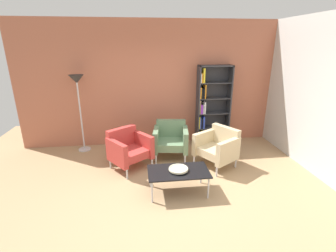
% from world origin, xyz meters
% --- Properties ---
extents(ground_plane, '(8.32, 8.32, 0.00)m').
position_xyz_m(ground_plane, '(0.00, 0.00, 0.00)').
color(ground_plane, tan).
extents(brick_back_panel, '(6.40, 0.12, 2.90)m').
position_xyz_m(brick_back_panel, '(0.00, 2.46, 1.45)').
color(brick_back_panel, '#B2664C').
rests_on(brick_back_panel, ground_plane).
extents(plaster_right_partition, '(0.12, 5.20, 2.90)m').
position_xyz_m(plaster_right_partition, '(2.86, 0.60, 1.45)').
color(plaster_right_partition, silver).
rests_on(plaster_right_partition, ground_plane).
extents(bookshelf_tall, '(0.80, 0.30, 1.90)m').
position_xyz_m(bookshelf_tall, '(1.26, 2.25, 0.92)').
color(bookshelf_tall, '#333338').
rests_on(bookshelf_tall, ground_plane).
extents(coffee_table_low, '(1.00, 0.56, 0.40)m').
position_xyz_m(coffee_table_low, '(0.15, 0.16, 0.37)').
color(coffee_table_low, black).
rests_on(coffee_table_low, ground_plane).
extents(decorative_bowl, '(0.32, 0.32, 0.05)m').
position_xyz_m(decorative_bowl, '(0.15, 0.16, 0.43)').
color(decorative_bowl, beige).
rests_on(decorative_bowl, coffee_table_low).
extents(armchair_spare_guest, '(0.80, 0.75, 0.78)m').
position_xyz_m(armchair_spare_guest, '(0.20, 1.53, 0.41)').
color(armchair_spare_guest, slate).
rests_on(armchair_spare_guest, ground_plane).
extents(armchair_by_bookshelf, '(0.95, 0.93, 0.78)m').
position_xyz_m(armchair_by_bookshelf, '(-0.69, 1.15, 0.41)').
color(armchair_by_bookshelf, '#B73833').
rests_on(armchair_by_bookshelf, ground_plane).
extents(armchair_corner_red, '(0.92, 0.94, 0.78)m').
position_xyz_m(armchair_corner_red, '(1.09, 1.01, 0.41)').
color(armchair_corner_red, '#C6B289').
rests_on(armchair_corner_red, ground_plane).
extents(floor_lamp_torchiere, '(0.32, 0.32, 1.74)m').
position_xyz_m(floor_lamp_torchiere, '(-1.75, 2.13, 1.45)').
color(floor_lamp_torchiere, silver).
rests_on(floor_lamp_torchiere, ground_plane).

